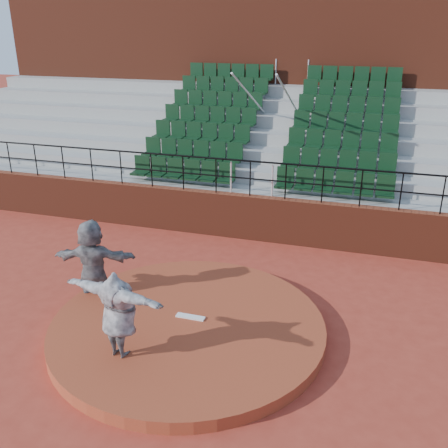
% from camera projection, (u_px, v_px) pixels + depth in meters
% --- Properties ---
extents(ground, '(90.00, 90.00, 0.00)m').
position_uv_depth(ground, '(188.00, 332.00, 10.12)').
color(ground, '#A43625').
rests_on(ground, ground).
extents(pitchers_mound, '(5.50, 5.50, 0.25)m').
position_uv_depth(pitchers_mound, '(188.00, 327.00, 10.07)').
color(pitchers_mound, '#9E3E23').
rests_on(pitchers_mound, ground).
extents(pitching_rubber, '(0.60, 0.15, 0.03)m').
position_uv_depth(pitching_rubber, '(190.00, 317.00, 10.15)').
color(pitching_rubber, white).
rests_on(pitching_rubber, pitchers_mound).
extents(boundary_wall, '(24.00, 0.30, 1.30)m').
position_uv_depth(boundary_wall, '(249.00, 217.00, 14.31)').
color(boundary_wall, maroon).
rests_on(boundary_wall, ground).
extents(wall_railing, '(24.04, 0.05, 1.03)m').
position_uv_depth(wall_railing, '(250.00, 171.00, 13.80)').
color(wall_railing, black).
rests_on(wall_railing, boundary_wall).
extents(seating_deck, '(24.00, 5.97, 4.63)m').
position_uv_depth(seating_deck, '(276.00, 159.00, 17.25)').
color(seating_deck, '#9A9A94').
rests_on(seating_deck, ground).
extents(press_box_facade, '(24.00, 3.00, 7.10)m').
position_uv_depth(press_box_facade, '(297.00, 84.00, 19.97)').
color(press_box_facade, maroon).
rests_on(press_box_facade, ground).
extents(pitcher, '(2.12, 0.93, 1.67)m').
position_uv_depth(pitcher, '(118.00, 314.00, 8.74)').
color(pitcher, black).
rests_on(pitcher, pitchers_mound).
extents(fielder, '(1.89, 0.97, 1.94)m').
position_uv_depth(fielder, '(93.00, 262.00, 10.90)').
color(fielder, black).
rests_on(fielder, ground).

